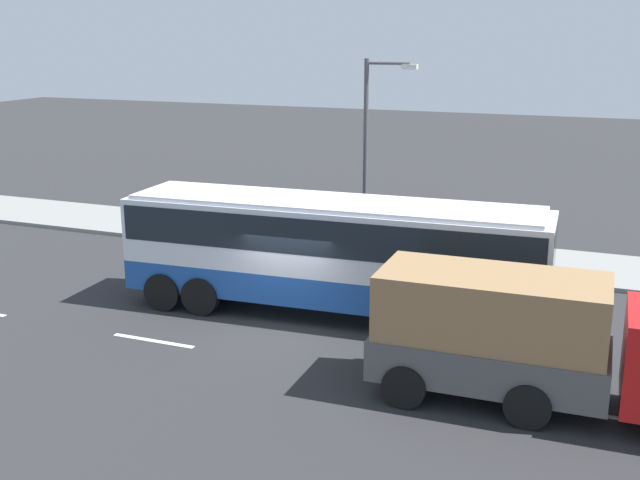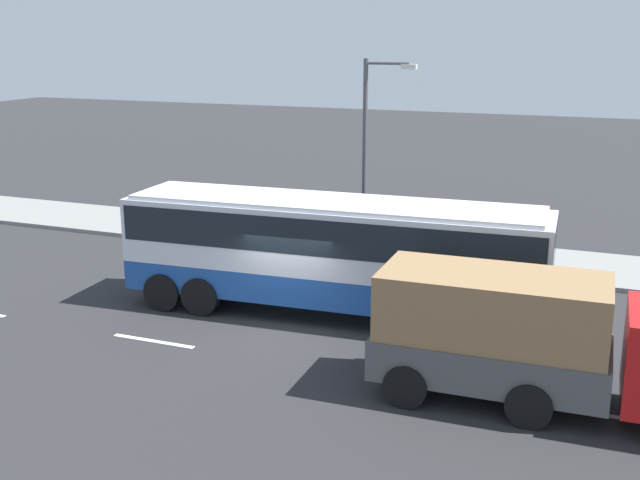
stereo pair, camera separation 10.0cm
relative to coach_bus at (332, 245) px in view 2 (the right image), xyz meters
name	(u,v)px [view 2 (the right image)]	position (x,y,z in m)	size (l,w,h in m)	color
ground_plane	(287,328)	(-0.78, -1.42, -2.06)	(120.00, 120.00, 0.00)	#28282B
sidewalk_curb	(379,248)	(-0.78, 7.04, -1.99)	(80.00, 4.00, 0.15)	gray
lane_centreline	(349,373)	(1.79, -3.57, -2.06)	(38.30, 0.16, 0.01)	white
coach_bus	(332,245)	(0.00, 0.00, 0.00)	(11.98, 3.24, 3.32)	#1E4C9E
cargo_truck	(540,338)	(6.06, -3.56, -0.53)	(7.37, 2.63, 2.82)	red
pedestrian_near_curb	(355,222)	(-1.66, 6.78, -1.05)	(0.32, 0.32, 1.52)	black
street_lamp	(370,145)	(-0.71, 5.53, 2.01)	(1.80, 0.24, 6.79)	#47474C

